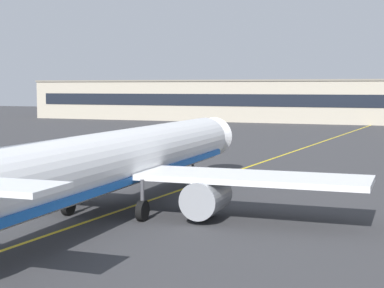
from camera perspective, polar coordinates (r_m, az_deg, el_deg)
taxiway_centreline at (r=54.34m, az=1.27°, el=-3.44°), size 10.90×179.71×0.01m
airliner_foreground at (r=40.75m, az=-6.86°, el=-1.61°), size 32.15×41.49×11.65m
safety_cone_by_nose_gear at (r=56.16m, az=1.39°, el=-2.89°), size 0.44×0.44×0.55m
terminal_building at (r=146.18m, az=11.30°, el=3.88°), size 145.44×12.40×9.92m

